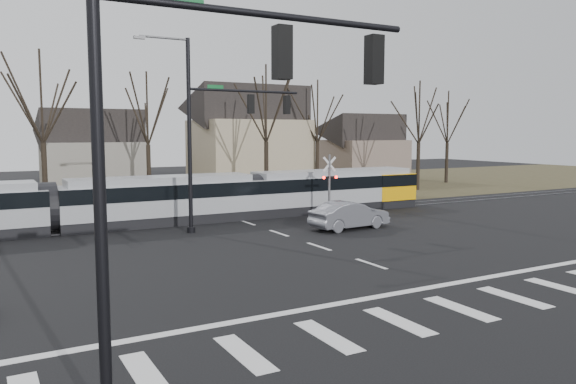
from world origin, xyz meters
TOP-DOWN VIEW (x-y plane):
  - ground at (0.00, 0.00)m, footprint 140.00×140.00m
  - grass_verge at (0.00, 32.00)m, footprint 140.00×28.00m
  - crosswalk at (0.00, -4.00)m, footprint 27.00×2.60m
  - stop_line at (0.00, -1.80)m, footprint 28.00×0.35m
  - lane_dashes at (0.00, 16.00)m, footprint 0.18×30.00m
  - rail_pair at (0.00, 15.80)m, footprint 90.00×1.52m
  - tram at (-4.70, 16.00)m, footprint 36.82×2.73m
  - sedan at (4.10, 9.35)m, footprint 2.43×4.94m
  - signal_pole_near_left at (-10.41, -6.00)m, footprint 9.28×0.44m
  - signal_pole_far at (-2.41, 12.50)m, footprint 9.28×0.44m
  - rail_crossing_signal at (5.00, 12.79)m, footprint 1.08×0.36m
  - tree_row at (2.00, 26.00)m, footprint 59.20×7.20m
  - house_b at (-5.00, 36.00)m, footprint 8.64×7.56m
  - house_c at (9.00, 33.00)m, footprint 10.80×8.64m
  - house_d at (24.00, 35.00)m, footprint 8.64×7.56m

SIDE VIEW (x-z plane):
  - ground at x=0.00m, z-range 0.00..0.00m
  - grass_verge at x=0.00m, z-range 0.00..0.01m
  - crosswalk at x=0.00m, z-range 0.00..0.01m
  - stop_line at x=0.00m, z-range 0.00..0.01m
  - lane_dashes at x=0.00m, z-range 0.00..0.01m
  - rail_pair at x=0.00m, z-range 0.00..0.06m
  - sedan at x=4.10m, z-range 0.00..1.54m
  - tram at x=-4.70m, z-range 0.13..2.92m
  - rail_crossing_signal at x=5.00m, z-range -0.11..3.89m
  - house_b at x=-5.00m, z-range 0.14..7.79m
  - house_d at x=24.00m, z-range 0.14..7.79m
  - tree_row at x=2.00m, z-range 0.00..10.00m
  - house_c at x=9.00m, z-range 0.18..10.28m
  - signal_pole_near_left at x=-10.41m, z-range 0.60..10.80m
  - signal_pole_far at x=-2.41m, z-range 0.60..10.80m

